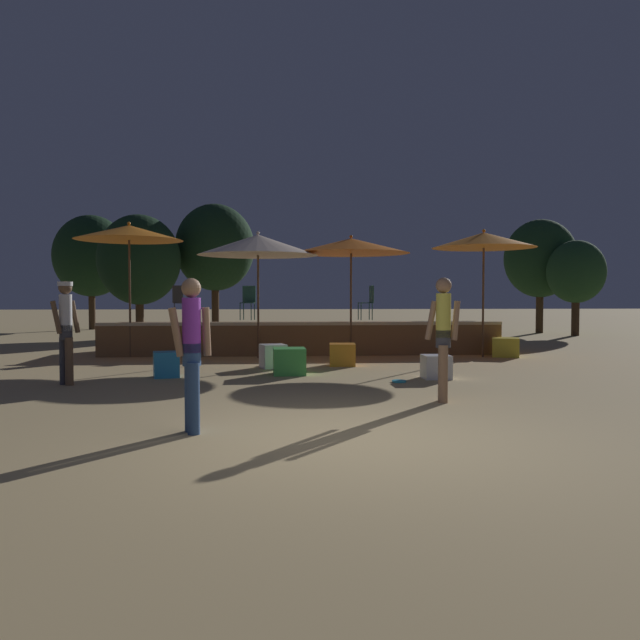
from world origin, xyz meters
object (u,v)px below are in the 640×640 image
Objects in this scene: cube_seat_1 at (506,347)px; background_tree_4 at (576,272)px; cube_seat_2 at (289,361)px; person_1 at (443,335)px; bistro_chair_0 at (248,299)px; bistro_chair_2 at (369,299)px; background_tree_2 at (139,260)px; frisbee_disc at (399,381)px; patio_umbrella_3 at (258,245)px; cube_seat_0 at (342,355)px; cube_seat_3 at (436,367)px; person_2 at (192,351)px; background_tree_0 at (215,248)px; patio_umbrella_2 at (484,240)px; patio_umbrella_0 at (129,233)px; patio_umbrella_1 at (351,246)px; background_tree_1 at (91,256)px; background_tree_3 at (540,259)px; cube_seat_5 at (166,364)px; cube_seat_4 at (273,356)px; person_0 at (66,327)px; bistro_chair_1 at (180,299)px.

background_tree_4 reaches higher than cube_seat_1.
cube_seat_2 is 0.36× the size of person_1.
bistro_chair_0 is (-0.98, 5.02, 1.12)m from cube_seat_2.
background_tree_2 is (-7.18, 5.87, 1.33)m from bistro_chair_2.
bistro_chair_0 is 6.93m from frisbee_disc.
cube_seat_2 reaches higher than frisbee_disc.
cube_seat_1 is 5.42m from frisbee_disc.
bistro_chair_2 is at bearing 27.98° from patio_umbrella_3.
background_tree_2 is (-6.14, 9.17, 2.47)m from cube_seat_0.
person_2 is at bearing -132.15° from cube_seat_3.
cube_seat_2 is 2.69m from cube_seat_3.
cube_seat_1 is at bearing 29.92° from cube_seat_2.
background_tree_2 is at bearing -145.47° from background_tree_0.
cube_seat_0 is (-3.54, -1.60, -2.55)m from patio_umbrella_2.
patio_umbrella_2 is at bearing -3.60° from patio_umbrella_0.
patio_umbrella_1 reaches higher than person_1.
patio_umbrella_3 is 14.84m from background_tree_1.
patio_umbrella_0 is at bearing -70.19° from background_tree_1.
background_tree_3 reaches higher than bistro_chair_0.
background_tree_4 is at bearing -69.96° from background_tree_3.
background_tree_2 is at bearing 104.49° from cube_seat_5.
background_tree_2 reaches higher than cube_seat_4.
bistro_chair_0 is (2.73, 1.51, -1.58)m from patio_umbrella_0.
person_0 is 6.08m from person_1.
background_tree_0 reaches higher than cube_seat_0.
cube_seat_1 is at bearing 21.72° from cube_seat_0.
patio_umbrella_0 is at bearing 139.82° from frisbee_disc.
bistro_chair_0 is (0.16, 9.88, 0.49)m from person_2.
background_tree_0 is (-1.41, 17.11, 2.38)m from person_2.
person_1 is 8.71m from bistro_chair_0.
background_tree_3 is at bearing 32.10° from patio_umbrella_0.
background_tree_0 is (-1.88, 9.07, 0.62)m from patio_umbrella_3.
patio_umbrella_2 reaches higher than cube_seat_4.
bistro_chair_0 is (2.70, 6.12, 0.41)m from person_0.
cube_seat_1 is at bearing 4.09° from patio_umbrella_2.
background_tree_3 reaches higher than person_2.
cube_seat_4 is (-2.88, 1.85, 0.03)m from cube_seat_3.
cube_seat_1 is 0.18× the size of background_tree_2.
patio_umbrella_3 reaches higher than cube_seat_4.
background_tree_0 reaches higher than cube_seat_3.
cube_seat_4 is 4.52m from bistro_chair_2.
frisbee_disc is (4.55, -5.90, -1.35)m from bistro_chair_1.
background_tree_3 reaches higher than bistro_chair_2.
person_0 is 5.59m from frisbee_disc.
cube_seat_5 reaches higher than frisbee_disc.
background_tree_0 is at bearing 91.53° from cube_seat_5.
patio_umbrella_0 is 9.38m from cube_seat_1.
bistro_chair_0 is 0.26× the size of background_tree_4.
background_tree_2 is at bearing 141.96° from patio_umbrella_2.
cube_seat_2 is at bearing -62.83° from background_tree_1.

